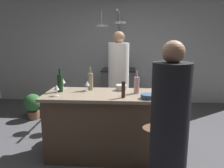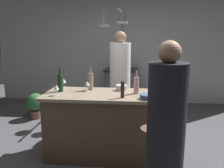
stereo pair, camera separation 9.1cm
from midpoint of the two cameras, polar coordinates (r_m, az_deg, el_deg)
ground_plane at (r=3.40m, az=-0.99°, el=-17.30°), size 9.00×9.00×0.00m
back_wall at (r=5.82m, az=1.40°, el=8.29°), size 6.40×0.16×2.60m
kitchen_island at (r=3.20m, az=-1.01°, el=-10.19°), size 1.80×0.72×0.90m
stove_range at (r=5.55m, az=1.17°, el=-0.79°), size 0.80×0.64×0.89m
chef at (r=4.13m, az=1.01°, el=0.01°), size 0.37×0.37×1.74m
bar_stool_right at (r=2.67m, az=9.34°, el=-16.84°), size 0.28×0.28×0.68m
guest_right at (r=2.18m, az=12.84°, el=-12.90°), size 0.34×0.34×1.62m
overhead_pot_rack at (r=5.06m, az=0.33°, el=11.37°), size 0.59×1.29×2.17m
potted_plant at (r=4.93m, az=-19.68°, el=-4.90°), size 0.36×0.36×0.52m
pepper_mill at (r=2.84m, az=1.94°, el=-1.37°), size 0.05×0.05×0.21m
wine_bottle_white at (r=3.26m, az=-6.20°, el=0.71°), size 0.07×0.07×0.33m
wine_bottle_red at (r=3.23m, az=-13.65°, el=0.30°), size 0.07×0.07×0.32m
wine_bottle_rose at (r=3.06m, az=5.35°, el=-0.19°), size 0.07×0.07×0.31m
wine_glass_near_right_guest at (r=3.01m, az=-14.54°, el=-0.96°), size 0.07×0.07×0.15m
wine_glass_by_chef at (r=3.43m, az=-12.86°, el=0.63°), size 0.07×0.07×0.15m
wine_glass_near_left_guest at (r=3.19m, az=-7.07°, el=0.03°), size 0.07×0.07×0.15m
mixing_bowl_steel at (r=3.25m, az=1.55°, el=-0.88°), size 0.16×0.16×0.08m
mixing_bowl_ceramic at (r=3.21m, az=11.51°, el=-1.35°), size 0.20×0.20×0.07m
mixing_bowl_blue at (r=2.84m, az=8.11°, el=-3.09°), size 0.18×0.18×0.06m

